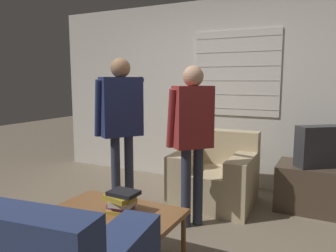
% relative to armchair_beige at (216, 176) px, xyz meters
% --- Properties ---
extents(ground_plane, '(16.00, 16.00, 0.00)m').
position_rel_armchair_beige_xyz_m(ground_plane, '(-0.31, -1.25, -0.33)').
color(ground_plane, '#7F705B').
extents(wall_back, '(5.20, 0.08, 2.55)m').
position_rel_armchair_beige_xyz_m(wall_back, '(-0.30, 0.78, 0.96)').
color(wall_back, silver).
rests_on(wall_back, ground_plane).
extents(armchair_beige, '(0.93, 0.89, 0.84)m').
position_rel_armchair_beige_xyz_m(armchair_beige, '(0.00, 0.00, 0.00)').
color(armchair_beige, '#C6B289').
rests_on(armchair_beige, ground_plane).
extents(coffee_table, '(1.03, 0.56, 0.43)m').
position_rel_armchair_beige_xyz_m(coffee_table, '(-0.29, -1.59, 0.06)').
color(coffee_table, brown).
rests_on(coffee_table, ground_plane).
extents(tv_stand, '(1.01, 0.59, 0.51)m').
position_rel_armchair_beige_xyz_m(tv_stand, '(1.18, 0.29, -0.07)').
color(tv_stand, '#4C3D2D').
rests_on(tv_stand, ground_plane).
extents(tv, '(0.67, 0.57, 0.46)m').
position_rel_armchair_beige_xyz_m(tv, '(1.17, 0.29, 0.41)').
color(tv, '#2D2D33').
rests_on(tv, tv_stand).
extents(person_left_standing, '(0.60, 0.82, 1.70)m').
position_rel_armchair_beige_xyz_m(person_left_standing, '(-0.86, -0.70, 0.76)').
color(person_left_standing, '#33384C').
rests_on(person_left_standing, ground_plane).
extents(person_right_standing, '(0.46, 0.72, 1.60)m').
position_rel_armchair_beige_xyz_m(person_right_standing, '(-0.02, -0.70, 0.67)').
color(person_right_standing, '#33384C').
rests_on(person_right_standing, ground_plane).
extents(book_stack, '(0.27, 0.22, 0.17)m').
position_rel_armchair_beige_xyz_m(book_stack, '(-0.23, -1.62, 0.20)').
color(book_stack, gold).
rests_on(book_stack, coffee_table).
extents(soda_can, '(0.07, 0.07, 0.13)m').
position_rel_armchair_beige_xyz_m(soda_can, '(-0.37, -1.49, 0.17)').
color(soda_can, '#194C9E').
rests_on(soda_can, coffee_table).
extents(spare_remote, '(0.12, 0.12, 0.02)m').
position_rel_armchair_beige_xyz_m(spare_remote, '(-0.20, -1.51, 0.12)').
color(spare_remote, white).
rests_on(spare_remote, coffee_table).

